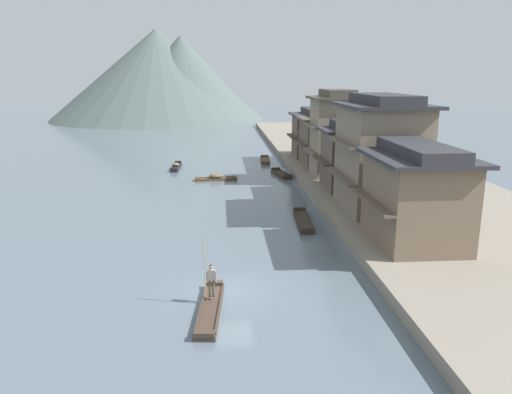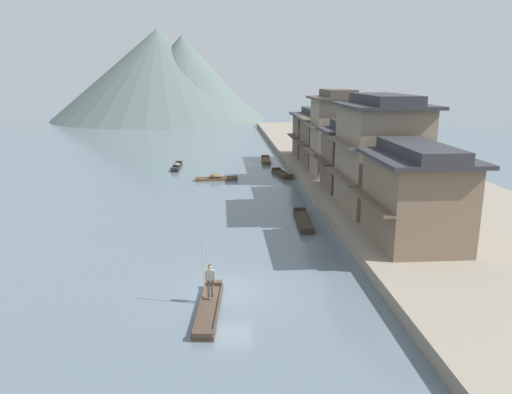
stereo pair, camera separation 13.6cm
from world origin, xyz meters
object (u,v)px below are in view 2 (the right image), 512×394
object	(u,v)px
house_waterfront_far	(329,139)
house_waterfront_end	(318,133)
house_waterfront_second	(381,154)
house_waterfront_narrow	(336,134)
boat_moored_far	(177,167)
house_waterfront_nearest	(416,195)
boat_midriver_drifting	(216,178)
boat_foreground_poled	(209,309)
house_waterfront_tall	(350,156)
boat_moored_nearest	(303,221)
boat_moored_second	(266,160)
boat_moored_third	(282,174)
boatman_person	(210,276)

from	to	relation	value
house_waterfront_far	house_waterfront_end	size ratio (longest dim) A/B	1.03
house_waterfront_second	house_waterfront_narrow	size ratio (longest dim) A/B	1.00
house_waterfront_far	boat_moored_far	bearing A→B (deg)	170.17
house_waterfront_nearest	boat_midriver_drifting	bearing A→B (deg)	118.26
boat_foreground_poled	house_waterfront_narrow	bearing A→B (deg)	66.08
house_waterfront_tall	house_waterfront_far	distance (m)	12.10
boat_moored_nearest	boat_moored_far	distance (m)	25.79
boat_foreground_poled	boat_midriver_drifting	distance (m)	29.99
house_waterfront_tall	house_waterfront_narrow	bearing A→B (deg)	88.83
boat_moored_second	house_waterfront_tall	size ratio (longest dim) A/B	0.86
boat_foreground_poled	boat_moored_third	world-z (taller)	boat_moored_third
boat_moored_third	house_waterfront_nearest	distance (m)	25.54
house_waterfront_second	house_waterfront_far	distance (m)	19.06
house_waterfront_second	house_waterfront_tall	xyz separation A→B (m)	(-0.53, 6.94, -1.28)
house_waterfront_nearest	boat_moored_second	bearing A→B (deg)	100.09
boat_moored_second	boat_foreground_poled	bearing A→B (deg)	-98.88
boat_moored_nearest	house_waterfront_second	size ratio (longest dim) A/B	0.66
house_waterfront_tall	house_waterfront_narrow	world-z (taller)	house_waterfront_narrow
boatman_person	house_waterfront_nearest	bearing A→B (deg)	26.29
house_waterfront_second	boat_foreground_poled	bearing A→B (deg)	-130.59
boat_foreground_poled	boat_moored_far	xyz separation A→B (m)	(-4.65, 37.00, 0.10)
boat_moored_third	boat_moored_far	bearing A→B (deg)	156.48
house_waterfront_nearest	house_waterfront_narrow	distance (m)	20.95
house_waterfront_nearest	house_waterfront_second	bearing A→B (deg)	87.89
boat_moored_nearest	boat_moored_third	world-z (taller)	boat_moored_third
boat_midriver_drifting	house_waterfront_far	xyz separation A→B (m)	(12.92, 3.95, 3.48)
boat_midriver_drifting	house_waterfront_narrow	xyz separation A→B (m)	(12.24, -2.08, 4.80)
boat_moored_third	boat_moored_nearest	bearing A→B (deg)	-91.88
boat_foreground_poled	boat_moored_nearest	bearing A→B (deg)	63.94
house_waterfront_end	boat_moored_nearest	bearing A→B (deg)	-103.17
boat_moored_far	house_waterfront_end	xyz separation A→B (m)	(17.70, 3.63, 3.52)
boat_moored_second	house_waterfront_far	bearing A→B (deg)	-47.23
boat_moored_third	house_waterfront_narrow	world-z (taller)	house_waterfront_narrow
house_waterfront_end	boat_moored_third	bearing A→B (deg)	-122.59
boat_midriver_drifting	house_waterfront_far	distance (m)	13.95
house_waterfront_nearest	boat_moored_far	bearing A→B (deg)	119.75
house_waterfront_narrow	boat_moored_third	bearing A→B (deg)	142.36
boat_moored_far	boat_midriver_drifting	world-z (taller)	boat_midriver_drifting
boat_midriver_drifting	boat_moored_nearest	bearing A→B (deg)	-67.56
boat_moored_nearest	house_waterfront_far	world-z (taller)	house_waterfront_far
boat_moored_nearest	house_waterfront_nearest	size ratio (longest dim) A/B	0.76
boat_moored_nearest	house_waterfront_narrow	size ratio (longest dim) A/B	0.66
house_waterfront_nearest	house_waterfront_far	world-z (taller)	same
boatman_person	house_waterfront_end	bearing A→B (deg)	71.91
boat_moored_nearest	house_waterfront_far	xyz separation A→B (m)	(6.27, 20.05, 3.58)
boat_foreground_poled	boatman_person	size ratio (longest dim) A/B	1.84
boat_moored_second	house_waterfront_tall	world-z (taller)	house_waterfront_tall
boatman_person	boat_moored_far	bearing A→B (deg)	97.41
boat_moored_third	house_waterfront_second	world-z (taller)	house_waterfront_second
boat_moored_far	boat_foreground_poled	bearing A→B (deg)	-82.83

